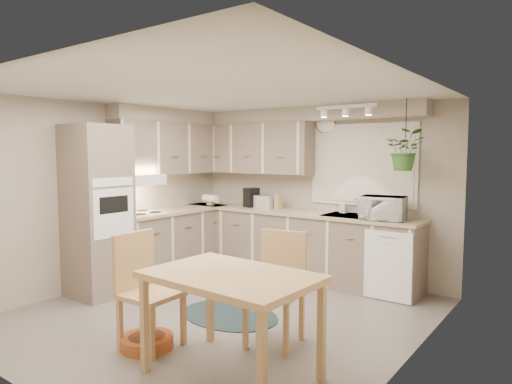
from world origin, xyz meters
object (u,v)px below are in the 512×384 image
(braided_rug, at_px, (230,315))
(microwave, at_px, (383,205))
(chair_left, at_px, (151,291))
(dining_table, at_px, (231,325))
(chair_back, at_px, (274,289))
(pet_bed, at_px, (147,342))

(braided_rug, bearing_deg, microwave, 57.86)
(chair_left, bearing_deg, dining_table, 88.08)
(chair_back, distance_m, microwave, 2.11)
(chair_left, distance_m, braided_rug, 1.16)
(pet_bed, bearing_deg, chair_left, 62.66)
(chair_back, relative_size, microwave, 1.95)
(chair_left, height_order, pet_bed, chair_left)
(chair_left, relative_size, chair_back, 1.01)
(braided_rug, bearing_deg, chair_back, -21.76)
(chair_left, relative_size, pet_bed, 2.19)
(chair_back, bearing_deg, microwave, -108.04)
(chair_left, relative_size, braided_rug, 0.90)
(chair_back, xyz_separation_m, braided_rug, (-0.80, 0.32, -0.51))
(braided_rug, xyz_separation_m, pet_bed, (-0.07, -1.08, 0.05))
(dining_table, xyz_separation_m, pet_bed, (-0.94, -0.06, -0.36))
(dining_table, xyz_separation_m, chair_left, (-0.92, -0.02, 0.11))
(chair_back, bearing_deg, braided_rug, -32.60)
(chair_left, xyz_separation_m, pet_bed, (-0.02, -0.04, -0.46))
(chair_back, relative_size, braided_rug, 0.89)
(pet_bed, height_order, microwave, microwave)
(dining_table, bearing_deg, chair_back, 95.15)
(braided_rug, distance_m, microwave, 2.28)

